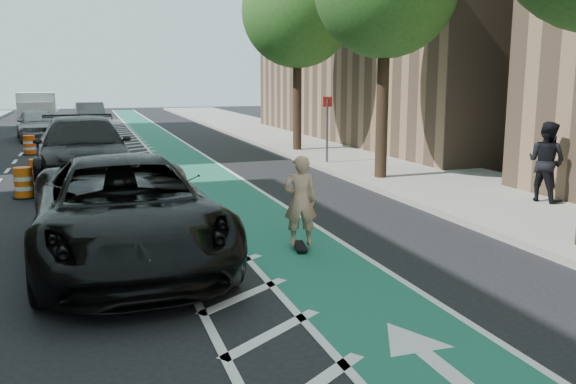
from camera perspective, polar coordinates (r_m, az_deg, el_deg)
name	(u,v)px	position (r m, az deg, el deg)	size (l,w,h in m)	color
ground	(139,308)	(8.76, -13.80, -10.52)	(120.00, 120.00, 0.00)	black
bike_lane	(211,181)	(18.78, -7.17, 0.98)	(2.00, 90.00, 0.01)	#195A47
buffer_strip	(162,184)	(18.55, -11.72, 0.72)	(1.40, 90.00, 0.01)	silver
sidewalk_right	(401,169)	(20.98, 10.52, 2.09)	(5.00, 90.00, 0.15)	gray
curb_right	(334,173)	(19.93, 4.32, 1.81)	(0.12, 90.00, 0.16)	gray
tree_r_d	(299,12)	(25.74, 0.99, 16.52)	(4.20, 4.20, 7.90)	#382619
sign_post	(327,129)	(21.83, 3.69, 5.94)	(0.35, 0.08, 2.47)	#4C4C4C
skateboard	(300,246)	(11.24, 1.13, -5.07)	(0.33, 0.73, 0.10)	black
skateboarder	(300,201)	(11.05, 1.15, -0.82)	(0.61, 0.40, 1.66)	tan
suv_near	(125,210)	(10.78, -15.04, -1.65)	(2.97, 6.45, 1.79)	black
suv_far	(83,150)	(19.49, -18.63, 3.75)	(2.74, 6.73, 1.95)	black
car_silver	(37,124)	(33.89, -22.43, 5.89)	(1.90, 4.73, 1.61)	#999A9E
car_grey	(90,115)	(41.44, -18.00, 6.87)	(1.68, 4.83, 1.59)	slate
pedestrian	(546,162)	(16.05, 23.01, 2.63)	(0.95, 0.74, 1.95)	black
box_truck	(37,110)	(44.76, -22.44, 7.09)	(2.51, 5.29, 2.17)	white
barrel_a	(24,184)	(17.47, -23.51, 0.73)	(0.60, 0.60, 0.82)	orange
barrel_b	(41,177)	(17.92, -22.12, 1.28)	(0.71, 0.71, 0.96)	#E4580C
barrel_c	(29,146)	(27.41, -23.05, 4.02)	(0.59, 0.59, 0.80)	#FD500D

